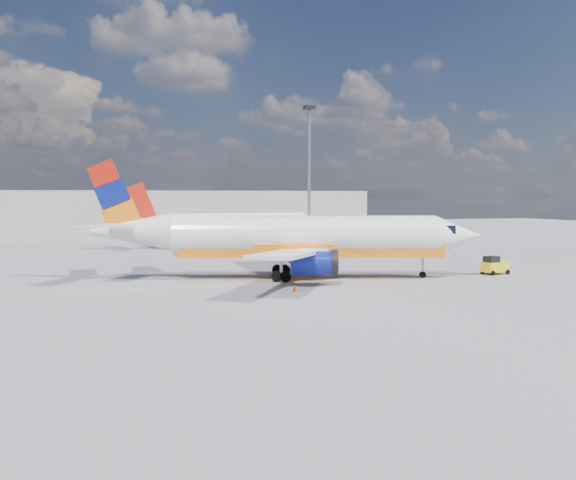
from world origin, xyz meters
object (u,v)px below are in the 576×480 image
object	(u,v)px
main_jet	(292,238)
second_jet	(234,225)
gse_tug	(494,266)
traffic_cone	(295,288)

from	to	relation	value
main_jet	second_jet	xyz separation A→B (m)	(3.80, 36.35, -0.47)
main_jet	gse_tug	world-z (taller)	main_jet
main_jet	second_jet	size ratio (longest dim) A/B	1.15
gse_tug	second_jet	bearing A→B (deg)	102.15
gse_tug	traffic_cone	bearing A→B (deg)	-176.52
traffic_cone	second_jet	bearing A→B (deg)	82.01
second_jet	gse_tug	distance (m)	42.29
gse_tug	main_jet	bearing A→B (deg)	161.81
main_jet	traffic_cone	xyz separation A→B (m)	(-2.35, -7.47, -3.20)
main_jet	gse_tug	distance (m)	18.77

